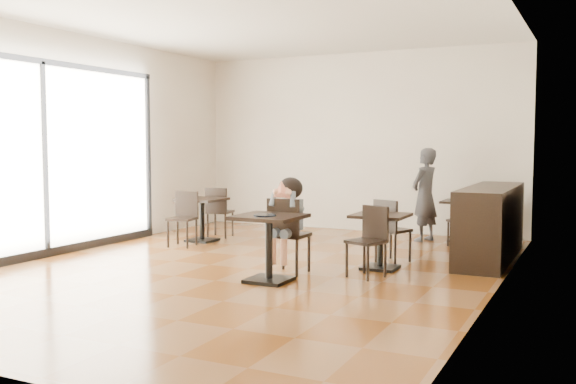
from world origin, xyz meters
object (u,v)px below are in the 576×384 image
Objects in this scene: cafe_table_left at (202,220)px; chair_mid_a at (393,231)px; cafe_table_back at (462,221)px; chair_left_b at (182,219)px; adult_patron at (425,195)px; chair_mid_b at (366,242)px; child_table at (269,248)px; chair_back_b at (462,221)px; chair_left_a at (220,212)px; cafe_table_mid at (380,242)px; child_chair at (290,235)px; child at (290,226)px; chair_back_a at (468,217)px.

cafe_table_left is 3.30m from chair_mid_a.
chair_left_b reaches higher than cafe_table_back.
chair_mid_b is at bearing 20.19° from adult_patron.
child_table is 0.92× the size of chair_mid_a.
cafe_table_left is at bearing 81.02° from chair_left_b.
chair_mid_a reaches higher than cafe_table_back.
child_table is at bearing -94.07° from chair_back_b.
chair_left_a is at bearing -160.72° from cafe_table_back.
cafe_table_back is 4.48m from chair_left_b.
chair_left_a is 1.00× the size of chair_left_b.
cafe_table_mid is 1.06× the size of cafe_table_back.
child_chair is 3.78m from cafe_table_back.
chair_left_a is at bearing 137.23° from child.
child is 1.67× the size of cafe_table_left.
child_table reaches higher than cafe_table_left.
child is 2.88m from cafe_table_left.
chair_back_b is (0.00, -0.51, 0.00)m from chair_back_a.
chair_mid_b is (-0.49, -3.33, 0.09)m from cafe_table_back.
chair_left_a is at bearing -42.77° from child_chair.
chair_left_b is 1.06× the size of chair_back_b.
adult_patron is at bearing 40.91° from chair_back_a.
chair_mid_a reaches higher than chair_back_a.
cafe_table_back is at bearing 102.39° from chair_mid_b.
child_table is 0.92× the size of chair_left_b.
child_chair is at bearing -97.75° from chair_back_b.
cafe_table_left is 0.55m from chair_left_b.
adult_patron reaches higher than cafe_table_back.
cafe_table_back is 0.83× the size of chair_back_b.
cafe_table_mid is 2.34m from chair_back_b.
adult_patron is 2.15× the size of cafe_table_left.
chair_mid_a is at bearing 20.88° from adult_patron.
chair_mid_b is 1.00× the size of chair_left_b.
child_table is 0.56m from child_chair.
child is 1.39× the size of chair_mid_b.
cafe_table_back is (0.55, 0.26, -0.42)m from adult_patron.
chair_mid_b is (0.92, 0.17, -0.16)m from child.
chair_mid_a is at bearing -102.29° from cafe_table_back.
chair_back_b is (1.51, 2.99, -0.07)m from child_chair.
child_chair is 1.18m from cafe_table_mid.
chair_mid_b reaches higher than chair_back_b.
child_table is 1.10× the size of cafe_table_left.
cafe_table_left is at bearing 176.69° from chair_mid_b.
child_chair is 2.87m from cafe_table_left.
adult_patron reaches higher than chair_left_b.
child is 1.19m from cafe_table_mid.
child_table is 1.10× the size of cafe_table_mid.
chair_mid_b is at bearing 110.69° from chair_mid_a.
child_chair reaches higher than chair_left_b.
chair_left_a is at bearing 169.19° from chair_mid_b.
cafe_table_left is at bearing -44.51° from adult_patron.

